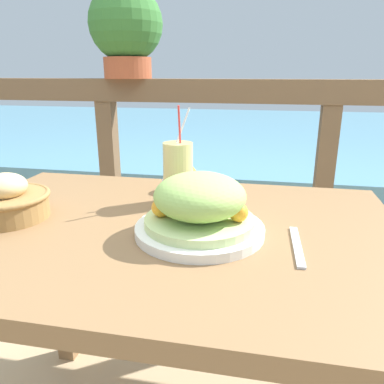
{
  "coord_description": "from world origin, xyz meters",
  "views": [
    {
      "loc": [
        0.22,
        -0.75,
        1.03
      ],
      "look_at": [
        0.05,
        0.07,
        0.76
      ],
      "focal_mm": 35.0,
      "sensor_mm": 36.0,
      "label": 1
    }
  ],
  "objects_px": {
    "salad_plate": "(200,209)",
    "drink_glass": "(176,173)",
    "potted_plant": "(126,29)",
    "bread_basket": "(7,201)"
  },
  "relations": [
    {
      "from": "drink_glass",
      "to": "potted_plant",
      "type": "relative_size",
      "value": 0.72
    },
    {
      "from": "salad_plate",
      "to": "bread_basket",
      "type": "relative_size",
      "value": 1.4
    },
    {
      "from": "salad_plate",
      "to": "potted_plant",
      "type": "distance_m",
      "value": 1.01
    },
    {
      "from": "salad_plate",
      "to": "drink_glass",
      "type": "xyz_separation_m",
      "value": [
        -0.09,
        0.19,
        0.02
      ]
    },
    {
      "from": "salad_plate",
      "to": "potted_plant",
      "type": "relative_size",
      "value": 0.78
    },
    {
      "from": "drink_glass",
      "to": "bread_basket",
      "type": "distance_m",
      "value": 0.41
    },
    {
      "from": "drink_glass",
      "to": "potted_plant",
      "type": "distance_m",
      "value": 0.81
    },
    {
      "from": "bread_basket",
      "to": "potted_plant",
      "type": "relative_size",
      "value": 0.56
    },
    {
      "from": "drink_glass",
      "to": "salad_plate",
      "type": "bearing_deg",
      "value": -63.23
    },
    {
      "from": "drink_glass",
      "to": "potted_plant",
      "type": "bearing_deg",
      "value": 119.54
    }
  ]
}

